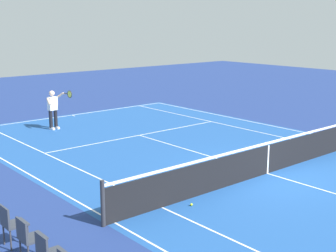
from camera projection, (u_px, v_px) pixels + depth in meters
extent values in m
plane|color=navy|center=(267.00, 173.00, 14.12)|extent=(60.00, 60.00, 0.00)
cube|color=#1E4C93|center=(267.00, 173.00, 14.12)|extent=(24.20, 11.40, 0.00)
cube|color=white|center=(72.00, 115.00, 22.98)|extent=(0.05, 11.00, 0.01)
cube|color=white|center=(115.00, 223.00, 10.65)|extent=(23.80, 0.05, 0.01)
cube|color=white|center=(162.00, 207.00, 11.53)|extent=(23.80, 0.05, 0.01)
cube|color=white|center=(139.00, 135.00, 18.89)|extent=(0.05, 8.22, 0.01)
cube|color=white|center=(267.00, 173.00, 14.12)|extent=(12.80, 0.05, 0.01)
cube|color=white|center=(73.00, 116.00, 22.87)|extent=(0.30, 0.05, 0.01)
cylinder|color=#2D2D33|center=(103.00, 204.00, 10.34)|extent=(0.10, 0.10, 1.08)
cube|color=black|center=(268.00, 159.00, 14.03)|extent=(0.02, 11.60, 0.88)
cube|color=white|center=(268.00, 143.00, 13.92)|extent=(0.04, 11.60, 0.06)
cube|color=white|center=(268.00, 159.00, 14.03)|extent=(0.04, 0.06, 0.88)
cylinder|color=black|center=(51.00, 119.00, 19.83)|extent=(0.15, 0.15, 0.74)
cube|color=white|center=(52.00, 129.00, 19.88)|extent=(0.29, 0.14, 0.09)
cylinder|color=black|center=(56.00, 118.00, 20.00)|extent=(0.15, 0.15, 0.74)
cube|color=white|center=(57.00, 128.00, 20.05)|extent=(0.29, 0.14, 0.09)
cube|color=white|center=(52.00, 104.00, 19.77)|extent=(0.28, 0.40, 0.56)
sphere|color=beige|center=(52.00, 93.00, 19.68)|extent=(0.23, 0.23, 0.23)
cylinder|color=beige|center=(49.00, 102.00, 19.43)|extent=(0.42, 0.18, 0.26)
cylinder|color=beige|center=(60.00, 95.00, 19.79)|extent=(0.41, 0.26, 0.30)
cylinder|color=#232326|center=(65.00, 93.00, 19.59)|extent=(0.28, 0.07, 0.04)
torus|color=#232326|center=(70.00, 94.00, 19.40)|extent=(0.31, 0.06, 0.31)
cylinder|color=#C6D84C|center=(70.00, 94.00, 19.40)|extent=(0.27, 0.04, 0.27)
sphere|color=#CCE01E|center=(191.00, 205.00, 11.63)|extent=(0.07, 0.07, 0.07)
cube|color=#333842|center=(42.00, 246.00, 8.09)|extent=(0.44, 0.04, 0.40)
cylinder|color=#38383D|center=(38.00, 243.00, 9.18)|extent=(0.04, 0.04, 0.44)
cylinder|color=#38383D|center=(47.00, 250.00, 8.91)|extent=(0.04, 0.04, 0.44)
cylinder|color=#38383D|center=(20.00, 249.00, 8.95)|extent=(0.04, 0.04, 0.44)
cube|color=#333842|center=(33.00, 238.00, 8.88)|extent=(0.44, 0.44, 0.04)
cube|color=#333842|center=(22.00, 230.00, 8.70)|extent=(0.44, 0.04, 0.40)
cylinder|color=#38383D|center=(21.00, 230.00, 9.79)|extent=(0.04, 0.04, 0.44)
cylinder|color=#38383D|center=(28.00, 235.00, 9.52)|extent=(0.04, 0.04, 0.44)
cylinder|color=#38383D|center=(4.00, 234.00, 9.57)|extent=(0.04, 0.04, 0.44)
cylinder|color=#38383D|center=(11.00, 241.00, 9.30)|extent=(0.04, 0.04, 0.44)
cube|color=#333842|center=(15.00, 224.00, 9.49)|extent=(0.44, 0.44, 0.04)
cube|color=#333842|center=(5.00, 216.00, 9.32)|extent=(0.44, 0.04, 0.40)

